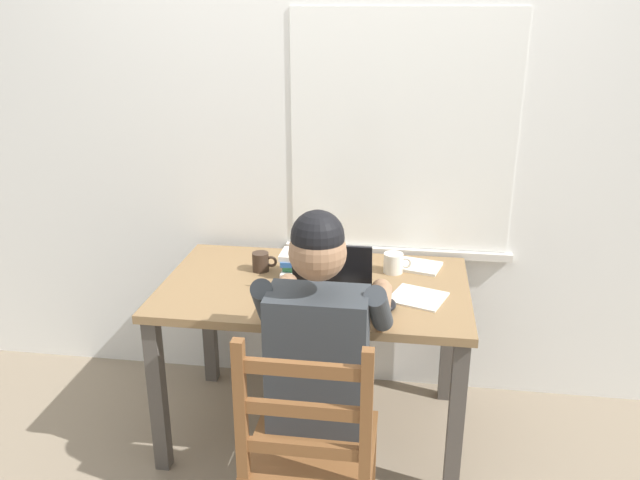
# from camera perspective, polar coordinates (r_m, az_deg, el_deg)

# --- Properties ---
(ground_plane) EXTENTS (8.00, 8.00, 0.00)m
(ground_plane) POSITION_cam_1_polar(r_m,az_deg,el_deg) (3.13, -0.41, -16.31)
(ground_plane) COLOR gray
(back_wall) EXTENTS (6.00, 0.08, 2.60)m
(back_wall) POSITION_cam_1_polar(r_m,az_deg,el_deg) (3.04, 0.99, 9.52)
(back_wall) COLOR silver
(back_wall) RESTS_ON ground
(desk) EXTENTS (1.30, 0.79, 0.74)m
(desk) POSITION_cam_1_polar(r_m,az_deg,el_deg) (2.80, -0.45, -5.75)
(desk) COLOR olive
(desk) RESTS_ON ground
(seated_person) EXTENTS (0.50, 0.60, 1.25)m
(seated_person) POSITION_cam_1_polar(r_m,az_deg,el_deg) (2.35, 0.18, -9.75)
(seated_person) COLOR #33383D
(seated_person) RESTS_ON ground
(wooden_chair) EXTENTS (0.42, 0.42, 0.94)m
(wooden_chair) POSITION_cam_1_polar(r_m,az_deg,el_deg) (2.24, -0.88, -18.28)
(wooden_chair) COLOR brown
(wooden_chair) RESTS_ON ground
(laptop) EXTENTS (0.33, 0.31, 0.23)m
(laptop) POSITION_cam_1_polar(r_m,az_deg,el_deg) (2.57, 0.77, -4.48)
(laptop) COLOR black
(laptop) RESTS_ON desk
(computer_mouse) EXTENTS (0.06, 0.10, 0.03)m
(computer_mouse) POSITION_cam_1_polar(r_m,az_deg,el_deg) (2.55, 6.08, -5.72)
(computer_mouse) COLOR black
(computer_mouse) RESTS_ON desk
(coffee_mug_white) EXTENTS (0.12, 0.09, 0.09)m
(coffee_mug_white) POSITION_cam_1_polar(r_m,az_deg,el_deg) (2.87, 6.55, -2.03)
(coffee_mug_white) COLOR silver
(coffee_mug_white) RESTS_ON desk
(coffee_mug_dark) EXTENTS (0.11, 0.07, 0.09)m
(coffee_mug_dark) POSITION_cam_1_polar(r_m,az_deg,el_deg) (2.88, -5.22, -1.93)
(coffee_mug_dark) COLOR #38281E
(coffee_mug_dark) RESTS_ON desk
(book_stack_main) EXTENTS (0.20, 0.15, 0.11)m
(book_stack_main) POSITION_cam_1_polar(r_m,az_deg,el_deg) (2.82, -1.61, -2.20)
(book_stack_main) COLOR white
(book_stack_main) RESTS_ON desk
(paper_pile_near_laptop) EXTENTS (0.26, 0.25, 0.01)m
(paper_pile_near_laptop) POSITION_cam_1_polar(r_m,az_deg,el_deg) (2.66, 8.65, -5.03)
(paper_pile_near_laptop) COLOR silver
(paper_pile_near_laptop) RESTS_ON desk
(paper_pile_back_corner) EXTENTS (0.22, 0.20, 0.01)m
(paper_pile_back_corner) POSITION_cam_1_polar(r_m,az_deg,el_deg) (2.57, 3.27, -5.69)
(paper_pile_back_corner) COLOR white
(paper_pile_back_corner) RESTS_ON desk
(paper_pile_side) EXTENTS (0.22, 0.20, 0.01)m
(paper_pile_side) POSITION_cam_1_polar(r_m,az_deg,el_deg) (2.95, 8.75, -2.31)
(paper_pile_side) COLOR silver
(paper_pile_side) RESTS_ON desk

